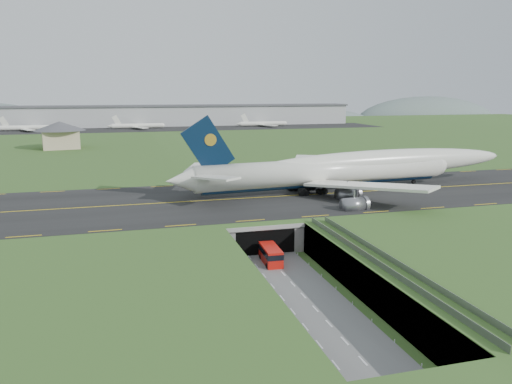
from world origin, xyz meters
name	(u,v)px	position (x,y,z in m)	size (l,w,h in m)	color
ground	(278,269)	(0.00, 0.00, 0.00)	(900.00, 900.00, 0.00)	#335120
airfield_deck	(278,253)	(0.00, 0.00, 3.00)	(800.00, 800.00, 6.00)	gray
trench_road	(292,283)	(0.00, -7.50, 0.10)	(12.00, 75.00, 0.20)	slate
taxiway	(236,199)	(0.00, 33.00, 6.09)	(800.00, 44.00, 0.18)	black
tunnel_portal	(254,227)	(0.00, 16.71, 3.33)	(17.00, 22.30, 6.00)	gray
guideway	(388,271)	(11.00, -19.11, 5.32)	(3.00, 53.00, 7.05)	#A8A8A3
jumbo_jet	(350,169)	(31.59, 36.89, 11.62)	(99.25, 62.77, 20.85)	white
shuttle_tram	(271,255)	(-0.45, 3.05, 1.74)	(3.33, 7.94, 3.18)	red
service_building	(60,132)	(-52.29, 160.25, 13.30)	(25.80, 25.80, 12.32)	#C9B391
cargo_terminal	(155,115)	(-0.07, 299.41, 13.96)	(320.00, 67.00, 15.60)	#B2B2B2
distant_hills	(210,126)	(64.38, 430.00, -4.00)	(700.00, 91.00, 60.00)	#51615C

